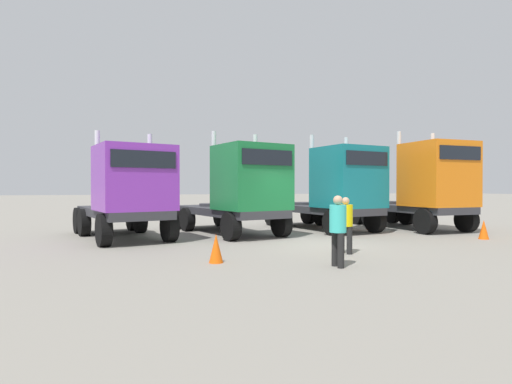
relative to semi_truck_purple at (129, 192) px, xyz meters
name	(u,v)px	position (x,y,z in m)	size (l,w,h in m)	color
ground	(317,245)	(5.90, -3.06, -1.74)	(200.00, 200.00, 0.00)	gray
semi_truck_purple	(129,192)	(0.00, 0.00, 0.00)	(3.89, 6.23, 3.93)	#333338
semi_truck_green	(241,190)	(4.22, 0.19, 0.05)	(3.97, 6.71, 4.09)	#333338
semi_truck_teal	(338,189)	(8.60, 0.44, 0.09)	(3.54, 6.38, 4.16)	#333338
semi_truck_orange	(427,186)	(12.52, -0.44, 0.23)	(2.79, 6.15, 4.40)	#333338
visitor_in_hivis	(346,221)	(5.89, -4.93, -0.81)	(0.51, 0.51, 1.62)	black
visitor_with_camera	(338,226)	(4.70, -6.64, -0.75)	(0.41, 0.44, 1.71)	black
traffic_cone_near	(216,248)	(2.05, -5.21, -1.37)	(0.36, 0.36, 0.73)	#F2590C
traffic_cone_far	(484,230)	(12.41, -3.54, -1.39)	(0.36, 0.36, 0.71)	#F2590C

